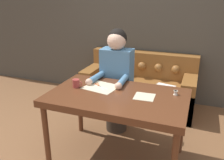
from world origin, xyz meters
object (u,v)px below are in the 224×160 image
scissors (98,85)px  person (116,80)px  dining_table (117,101)px  mug (76,83)px  couch (139,87)px  thread_spool (176,93)px

scissors → person: bearing=79.8°
scissors → dining_table: bearing=-29.8°
scissors → mug: (-0.20, -0.13, 0.04)m
dining_table → person: size_ratio=1.04×
couch → mug: 1.52m
couch → scissors: 1.35m
person → thread_spool: bearing=-25.4°
dining_table → person: 0.61m
dining_table → mug: mug is taller
couch → mug: size_ratio=15.39×
dining_table → person: bearing=110.5°
dining_table → scissors: bearing=150.2°
dining_table → couch: bearing=94.8°
scissors → thread_spool: (0.84, 0.04, 0.02)m
mug → dining_table: bearing=-3.7°
dining_table → mug: size_ratio=12.48×
thread_spool → couch: bearing=119.1°
couch → scissors: (-0.17, -1.25, 0.47)m
dining_table → scissors: size_ratio=6.20×
couch → person: size_ratio=1.28×
person → mug: bearing=-117.3°
person → mug: size_ratio=12.01×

